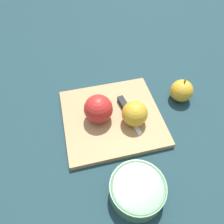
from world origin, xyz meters
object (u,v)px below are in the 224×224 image
Objects in this scene: knife at (125,107)px; apple_whole at (181,90)px; apple_half_left at (98,109)px; bowl at (137,190)px; apple_half_right at (135,114)px.

knife is 0.20m from apple_whole.
apple_half_left is 0.63× the size of bowl.
apple_whole is (0.30, -0.00, -0.02)m from apple_half_left.
bowl is (-0.08, -0.20, -0.03)m from apple_half_right.
apple_half_left is 1.00× the size of apple_whole.
bowl is (0.01, -0.25, -0.03)m from apple_half_left.
apple_whole reaches higher than knife.
apple_whole is (0.20, -0.01, 0.01)m from knife.
bowl is at bearing -18.74° from knife.
knife is (0.09, 0.00, -0.04)m from apple_half_left.
knife is at bearing -170.45° from apple_half_right.
apple_half_left is at bearing 92.96° from bowl.
bowl is (-0.28, -0.25, -0.01)m from apple_whole.
apple_whole is (0.20, 0.05, -0.02)m from apple_half_right.
apple_half_left reaches higher than apple_whole.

